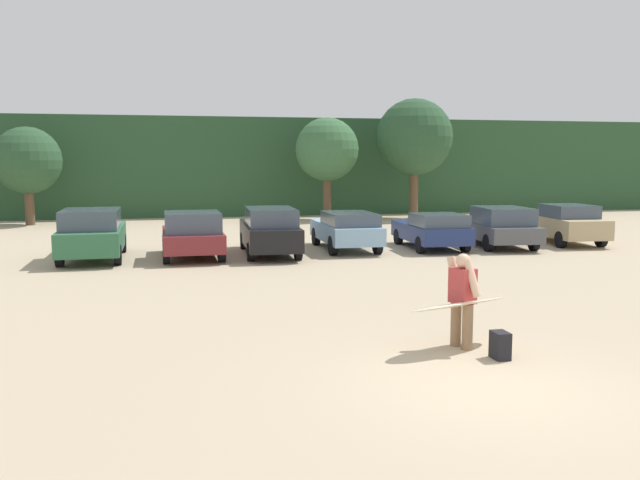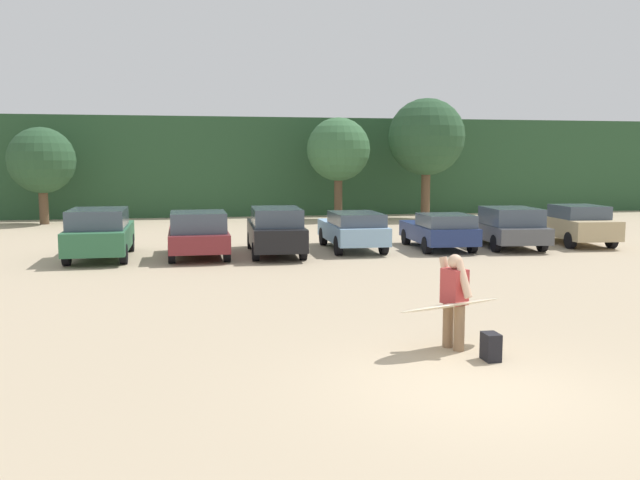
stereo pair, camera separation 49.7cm
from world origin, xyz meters
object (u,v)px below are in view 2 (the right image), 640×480
at_px(parked_car_sky_blue, 353,229).
at_px(parked_car_tan, 574,224).
at_px(parked_car_black, 275,230).
at_px(surfboard_cream, 451,305).
at_px(backpack_dropped, 491,347).
at_px(parked_car_navy, 440,230).
at_px(parked_car_dark_gray, 506,227).
at_px(person_adult, 454,296).
at_px(parked_car_maroon, 198,234).
at_px(parked_car_forest_green, 100,233).

height_order(parked_car_sky_blue, parked_car_tan, parked_car_tan).
xyz_separation_m(parked_car_black, parked_car_tan, (11.68, 0.72, -0.06)).
height_order(surfboard_cream, backpack_dropped, surfboard_cream).
xyz_separation_m(parked_car_black, parked_car_navy, (6.02, 0.24, -0.14)).
distance_m(parked_car_sky_blue, parked_car_dark_gray, 5.80).
bearing_deg(parked_car_tan, parked_car_navy, 99.31).
bearing_deg(surfboard_cream, person_adult, -168.76).
xyz_separation_m(parked_car_maroon, parked_car_dark_gray, (11.27, 0.58, -0.03)).
distance_m(parked_car_forest_green, parked_car_black, 5.78).
bearing_deg(surfboard_cream, parked_car_navy, -129.82).
distance_m(parked_car_forest_green, parked_car_dark_gray, 14.45).
xyz_separation_m(parked_car_black, parked_car_dark_gray, (8.67, 0.34, -0.07)).
bearing_deg(surfboard_cream, parked_car_sky_blue, -115.96).
relative_size(parked_car_forest_green, surfboard_cream, 2.07).
relative_size(parked_car_forest_green, parked_car_sky_blue, 1.05).
xyz_separation_m(parked_car_navy, surfboard_cream, (-4.52, -12.40, 0.07)).
bearing_deg(parked_car_black, parked_car_dark_gray, -85.79).
distance_m(parked_car_maroon, person_adult, 12.60).
distance_m(parked_car_sky_blue, parked_car_navy, 3.17).
distance_m(parked_car_forest_green, parked_car_navy, 11.81).
height_order(parked_car_dark_gray, parked_car_tan, parked_car_tan).
bearing_deg(backpack_dropped, parked_car_dark_gray, 62.91).
relative_size(parked_car_dark_gray, backpack_dropped, 10.60).
xyz_separation_m(parked_car_forest_green, backpack_dropped, (7.69, -12.98, -0.64)).
xyz_separation_m(parked_car_tan, surfboard_cream, (-10.18, -12.89, -0.01)).
xyz_separation_m(parked_car_forest_green, parked_car_maroon, (3.18, -0.35, -0.06)).
height_order(parked_car_dark_gray, backpack_dropped, parked_car_dark_gray).
bearing_deg(parked_car_tan, parked_car_forest_green, 96.44).
bearing_deg(parked_car_forest_green, backpack_dropped, -150.18).
height_order(parked_car_black, parked_car_sky_blue, parked_car_black).
distance_m(parked_car_forest_green, backpack_dropped, 15.10).
relative_size(parked_car_maroon, parked_car_black, 0.83).
bearing_deg(person_adult, parked_car_dark_gray, -139.27).
height_order(person_adult, backpack_dropped, person_adult).
bearing_deg(parked_car_dark_gray, surfboard_cream, 155.88).
bearing_deg(parked_car_sky_blue, parked_car_black, 102.73).
relative_size(person_adult, backpack_dropped, 3.65).
relative_size(parked_car_forest_green, person_adult, 2.77).
height_order(parked_car_maroon, parked_car_navy, parked_car_maroon).
bearing_deg(parked_car_sky_blue, surfboard_cream, 174.49).
xyz_separation_m(parked_car_maroon, parked_car_sky_blue, (5.48, 0.86, -0.04)).
height_order(parked_car_forest_green, backpack_dropped, parked_car_forest_green).
height_order(parked_car_forest_green, parked_car_maroon, parked_car_forest_green).
relative_size(parked_car_black, parked_car_navy, 1.17).
bearing_deg(parked_car_navy, parked_car_sky_blue, 85.38).
xyz_separation_m(parked_car_dark_gray, person_adult, (-7.10, -12.47, 0.15)).
bearing_deg(parked_car_maroon, parked_car_sky_blue, -81.88).
bearing_deg(surfboard_cream, parked_car_maroon, -90.80).
relative_size(parked_car_navy, parked_car_dark_gray, 0.85).
xyz_separation_m(parked_car_black, surfboard_cream, (1.50, -12.17, -0.07)).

